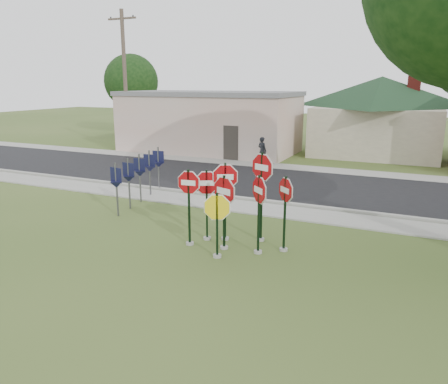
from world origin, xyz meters
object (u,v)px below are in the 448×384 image
at_px(stop_sign_yellow, 217,218).
at_px(utility_pole_near, 125,80).
at_px(pedestrian, 262,151).
at_px(stop_sign_left, 189,198).
at_px(stop_sign_center, 224,202).

relative_size(stop_sign_yellow, utility_pole_near, 0.21).
bearing_deg(stop_sign_yellow, pedestrian, 104.87).
xyz_separation_m(stop_sign_left, pedestrian, (-2.44, 13.13, -0.58)).
distance_m(stop_sign_yellow, stop_sign_left, 1.34).
relative_size(stop_sign_center, stop_sign_left, 0.97).
bearing_deg(pedestrian, stop_sign_left, 122.02).
relative_size(stop_sign_left, pedestrian, 1.46).
xyz_separation_m(stop_sign_left, utility_pole_near, (-12.83, 14.15, 3.50)).
distance_m(stop_sign_yellow, pedestrian, 14.14).
bearing_deg(stop_sign_left, utility_pole_near, 132.19).
bearing_deg(utility_pole_near, stop_sign_center, -45.20).
xyz_separation_m(stop_sign_center, utility_pole_near, (-13.92, 14.01, 3.53)).
bearing_deg(pedestrian, utility_pole_near, 15.87).
bearing_deg(stop_sign_left, pedestrian, 100.54).
xyz_separation_m(stop_sign_center, pedestrian, (-3.53, 12.99, -0.55)).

